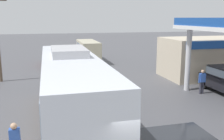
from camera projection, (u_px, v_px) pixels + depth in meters
The scene contains 7 objects.
ground at pixel (74, 67), 26.87m from camera, with size 120.00×120.00×0.00m, color #4C4C51.
lane_divider_stripe at pixel (81, 78), 22.13m from camera, with size 0.16×50.00×0.01m, color #D8CC4C.
coach_bus_main at pixel (72, 93), 11.72m from camera, with size 2.60×11.04×3.69m.
gas_station_roadside at pixel (220, 50), 20.17m from camera, with size 9.10×11.95×5.10m.
minibus_opposing_lane at pixel (88, 49), 29.82m from camera, with size 2.04×6.13×2.44m.
pedestrian_near_pump at pixel (202, 80), 17.33m from camera, with size 0.55×0.22×1.66m.
car_trailing_behind_bus at pixel (50, 56), 28.13m from camera, with size 1.70×4.20×1.82m.
Camera 1 is at (-2.77, -6.54, 5.10)m, focal length 41.04 mm.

